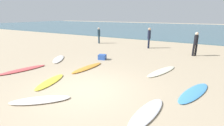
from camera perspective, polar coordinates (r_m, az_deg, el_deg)
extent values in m
plane|color=tan|center=(6.82, -9.07, -9.06)|extent=(120.00, 120.00, 0.00)
cube|color=#426675|center=(39.27, 24.53, 10.68)|extent=(120.00, 40.00, 0.08)
ellipsoid|color=yellow|center=(7.91, -20.54, -6.02)|extent=(1.05, 2.01, 0.07)
ellipsoid|color=#4796DA|center=(7.16, 26.38, -9.09)|extent=(1.23, 2.50, 0.06)
ellipsoid|color=white|center=(11.67, -17.94, 1.34)|extent=(1.72, 2.05, 0.09)
ellipsoid|color=#E15152|center=(10.17, -28.24, -2.02)|extent=(1.07, 2.47, 0.08)
ellipsoid|color=#EDEACA|center=(9.11, 16.75, -2.73)|extent=(1.25, 2.59, 0.07)
ellipsoid|color=silver|center=(6.41, -23.44, -11.59)|extent=(1.89, 1.77, 0.09)
ellipsoid|color=orange|center=(9.40, -8.45, -1.56)|extent=(0.67, 2.40, 0.09)
ellipsoid|color=white|center=(5.33, 11.90, -16.46)|extent=(0.79, 2.13, 0.08)
cylinder|color=#191E33|center=(15.21, 12.44, 6.57)|extent=(0.14, 0.14, 0.86)
cylinder|color=#191E33|center=(15.40, 12.55, 6.68)|extent=(0.14, 0.14, 0.86)
cylinder|color=#191E33|center=(15.20, 12.68, 9.54)|extent=(0.32, 0.32, 0.71)
sphere|color=tan|center=(15.15, 12.79, 11.32)|extent=(0.23, 0.23, 0.23)
cylinder|color=#1E3342|center=(17.71, -4.58, 8.09)|extent=(0.14, 0.14, 0.77)
cylinder|color=#1E3342|center=(17.52, -4.46, 8.00)|extent=(0.14, 0.14, 0.77)
cylinder|color=#1E3342|center=(17.53, -4.57, 10.34)|extent=(0.40, 0.40, 0.65)
sphere|color=beige|center=(17.49, -4.60, 11.74)|extent=(0.21, 0.21, 0.21)
cylinder|color=black|center=(13.53, 26.89, 3.93)|extent=(0.14, 0.14, 0.82)
cylinder|color=black|center=(13.41, 26.19, 3.93)|extent=(0.14, 0.14, 0.82)
cylinder|color=black|center=(13.35, 26.95, 7.07)|extent=(0.39, 0.39, 0.68)
sphere|color=beige|center=(13.30, 27.20, 8.99)|extent=(0.22, 0.22, 0.22)
cube|color=#2D56B2|center=(11.13, -3.39, 2.07)|extent=(0.57, 0.51, 0.34)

